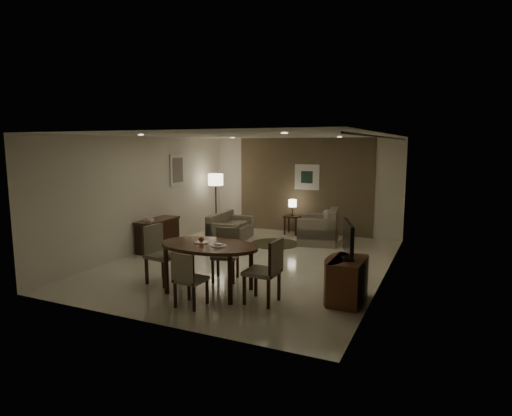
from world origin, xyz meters
The scene contains 31 objects.
room_shell centered at (0.00, 0.40, 1.35)m, with size 5.50×7.00×2.70m.
taupe_accent centered at (0.00, 3.48, 1.35)m, with size 3.96×0.03×2.70m, color brown.
curtain_wall centered at (2.68, 0.00, 1.32)m, with size 0.08×6.70×2.58m, color beige, non-canonical shape.
curtain_rod centered at (2.68, 0.00, 2.64)m, with size 0.03×0.03×6.80m, color black.
art_back_frame centered at (0.10, 3.46, 1.60)m, with size 0.72×0.03×0.72m, color silver.
art_back_canvas centered at (0.10, 3.44, 1.60)m, with size 0.34×0.01×0.34m, color #1C3324.
art_left_frame centered at (-2.72, 1.20, 1.85)m, with size 0.03×0.60×0.80m, color silver.
art_left_canvas centered at (-2.71, 1.20, 1.85)m, with size 0.01×0.46×0.64m, color gray.
downlight_nl centered at (-1.40, -1.80, 2.69)m, with size 0.10×0.10×0.01m, color white.
downlight_nr centered at (1.40, -1.80, 2.69)m, with size 0.10×0.10×0.01m, color white.
downlight_fl centered at (-1.40, 1.80, 2.69)m, with size 0.10×0.10×0.01m, color white.
downlight_fr centered at (1.40, 1.80, 2.69)m, with size 0.10×0.10×0.01m, color white.
console_desk centered at (-2.49, 0.00, 0.38)m, with size 0.48×1.20×0.75m, color #4F2A19, non-canonical shape.
telephone centered at (-2.49, -0.30, 0.80)m, with size 0.20×0.14×0.09m, color white, non-canonical shape.
tv_cabinet centered at (2.40, -1.50, 0.35)m, with size 0.48×0.90×0.70m, color brown, non-canonical shape.
flat_tv centered at (2.38, -1.50, 1.02)m, with size 0.06×0.88×0.60m, color black, non-canonical shape.
dining_table centered at (0.13, -2.01, 0.42)m, with size 1.77×1.11×0.83m, color #4F2A19, non-canonical shape.
chair_near centered at (0.21, -2.70, 0.44)m, with size 0.43×0.43×0.88m, color gray, non-canonical shape.
chair_far centered at (0.08, -1.35, 0.48)m, with size 0.46×0.46×0.96m, color gray, non-canonical shape.
chair_left centered at (-0.87, -1.96, 0.53)m, with size 0.51×0.51×1.06m, color gray, non-canonical shape.
chair_right centered at (1.16, -2.11, 0.52)m, with size 0.50×0.50×1.04m, color gray, non-canonical shape.
plate_a centered at (-0.05, -1.96, 0.84)m, with size 0.26×0.26×0.02m, color white.
plate_b centered at (0.35, -2.06, 0.84)m, with size 0.26×0.26×0.02m, color white.
fruit_apple centered at (-0.05, -1.96, 0.89)m, with size 0.09×0.09×0.09m, color red.
napkin centered at (0.35, -2.06, 0.86)m, with size 0.12×0.08×0.03m, color white.
round_rug centered at (-0.19, 1.78, 0.01)m, with size 1.25×1.25×0.01m, color #433C26.
sofa centered at (-1.42, 1.70, 0.36)m, with size 0.76×1.51×0.71m, color gray, non-canonical shape.
armchair centered at (0.80, 2.28, 0.44)m, with size 1.00×0.95×0.89m, color gray, non-canonical shape.
side_table centered at (-0.19, 3.08, 0.27)m, with size 0.42×0.42×0.54m, color black, non-canonical shape.
table_lamp centered at (-0.19, 3.08, 0.79)m, with size 0.22×0.22×0.50m, color #FFEAC1, non-canonical shape.
floor_lamp centered at (-2.29, 2.45, 0.84)m, with size 0.43×0.43×1.69m, color #FFE5B7, non-canonical shape.
Camera 1 is at (3.80, -8.12, 2.51)m, focal length 30.00 mm.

